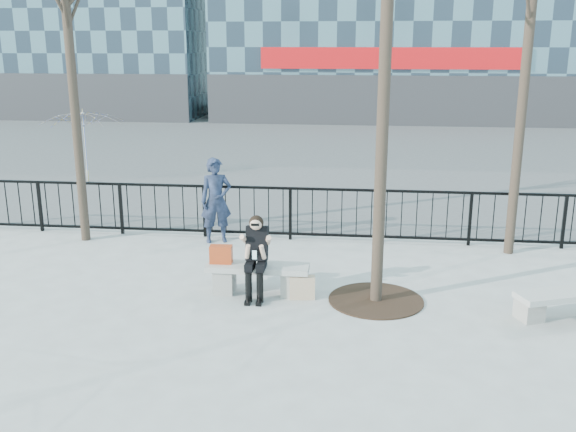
# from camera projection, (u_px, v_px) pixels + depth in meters

# --- Properties ---
(ground) EXTENTS (120.00, 120.00, 0.00)m
(ground) POSITION_uv_depth(u_px,v_px,m) (258.00, 293.00, 10.43)
(ground) COLOR gray
(ground) RESTS_ON ground
(street_surface) EXTENTS (60.00, 23.00, 0.01)m
(street_surface) POSITION_uv_depth(u_px,v_px,m) (319.00, 147.00, 24.81)
(street_surface) COLOR #474747
(street_surface) RESTS_ON ground
(railing) EXTENTS (14.00, 0.06, 1.10)m
(railing) POSITION_uv_depth(u_px,v_px,m) (281.00, 213.00, 13.16)
(railing) COLOR black
(railing) RESTS_ON ground
(tree_grate) EXTENTS (1.50, 1.50, 0.02)m
(tree_grate) POSITION_uv_depth(u_px,v_px,m) (376.00, 300.00, 10.12)
(tree_grate) COLOR black
(tree_grate) RESTS_ON ground
(bench_main) EXTENTS (1.65, 0.46, 0.49)m
(bench_main) POSITION_uv_depth(u_px,v_px,m) (258.00, 276.00, 10.35)
(bench_main) COLOR slate
(bench_main) RESTS_ON ground
(bench_second) EXTENTS (1.58, 0.44, 0.47)m
(bench_second) POSITION_uv_depth(u_px,v_px,m) (568.00, 303.00, 9.32)
(bench_second) COLOR slate
(bench_second) RESTS_ON ground
(seated_woman) EXTENTS (0.50, 0.64, 1.34)m
(seated_woman) POSITION_uv_depth(u_px,v_px,m) (256.00, 257.00, 10.10)
(seated_woman) COLOR black
(seated_woman) RESTS_ON ground
(handbag) EXTENTS (0.36, 0.18, 0.30)m
(handbag) POSITION_uv_depth(u_px,v_px,m) (221.00, 254.00, 10.34)
(handbag) COLOR #AF3815
(handbag) RESTS_ON bench_main
(shopping_bag) EXTENTS (0.41, 0.19, 0.38)m
(shopping_bag) POSITION_uv_depth(u_px,v_px,m) (302.00, 287.00, 10.17)
(shopping_bag) COLOR beige
(shopping_bag) RESTS_ON ground
(standing_man) EXTENTS (0.74, 0.61, 1.73)m
(standing_man) POSITION_uv_depth(u_px,v_px,m) (216.00, 200.00, 12.91)
(standing_man) COLOR black
(standing_man) RESTS_ON ground
(vendor_umbrella) EXTENTS (2.85, 2.88, 2.13)m
(vendor_umbrella) POSITION_uv_depth(u_px,v_px,m) (84.00, 146.00, 18.37)
(vendor_umbrella) COLOR yellow
(vendor_umbrella) RESTS_ON ground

